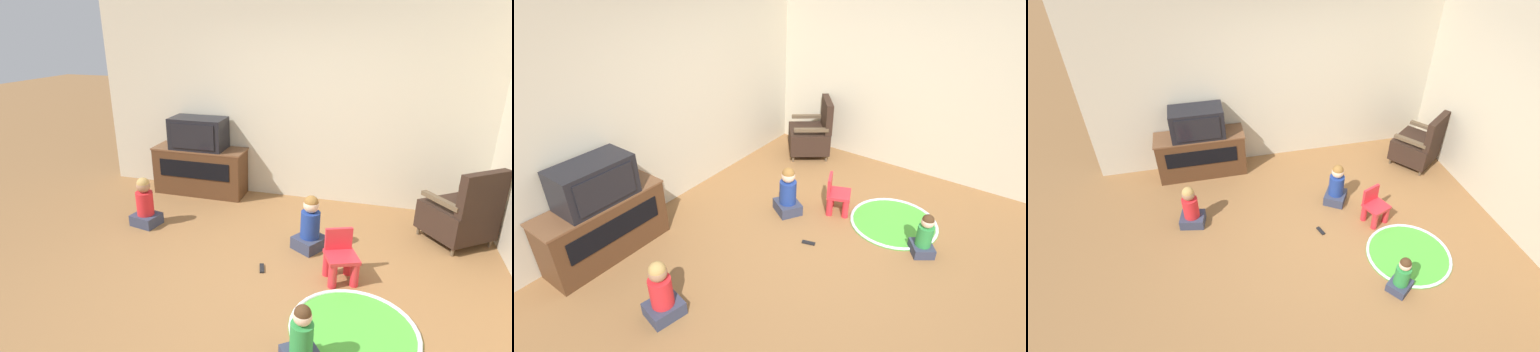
# 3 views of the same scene
# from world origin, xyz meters

# --- Properties ---
(ground_plane) EXTENTS (30.00, 30.00, 0.00)m
(ground_plane) POSITION_xyz_m (0.00, 0.00, 0.00)
(ground_plane) COLOR olive
(wall_back) EXTENTS (5.50, 0.12, 2.86)m
(wall_back) POSITION_xyz_m (-0.25, 2.21, 1.43)
(wall_back) COLOR beige
(wall_back) RESTS_ON ground_plane
(tv_cabinet) EXTENTS (1.34, 0.46, 0.68)m
(tv_cabinet) POSITION_xyz_m (-1.44, 1.90, 0.35)
(tv_cabinet) COLOR #4C2D19
(tv_cabinet) RESTS_ON ground_plane
(television) EXTENTS (0.78, 0.44, 0.44)m
(television) POSITION_xyz_m (-1.44, 1.89, 0.90)
(television) COLOR black
(television) RESTS_ON tv_cabinet
(black_armchair) EXTENTS (0.87, 0.87, 0.92)m
(black_armchair) POSITION_xyz_m (1.96, 1.35, 0.35)
(black_armchair) COLOR brown
(black_armchair) RESTS_ON ground_plane
(yellow_kid_chair) EXTENTS (0.38, 0.37, 0.50)m
(yellow_kid_chair) POSITION_xyz_m (0.75, 0.25, 0.21)
(yellow_kid_chair) COLOR red
(yellow_kid_chair) RESTS_ON ground_plane
(play_mat) EXTENTS (1.05, 1.05, 0.04)m
(play_mat) POSITION_xyz_m (0.93, -0.45, 0.01)
(play_mat) COLOR green
(play_mat) RESTS_ON ground_plane
(child_watching_left) EXTENTS (0.36, 0.33, 0.62)m
(child_watching_left) POSITION_xyz_m (-1.67, 0.74, 0.27)
(child_watching_left) COLOR #33384C
(child_watching_left) RESTS_ON ground_plane
(child_watching_center) EXTENTS (0.41, 0.42, 0.63)m
(child_watching_center) POSITION_xyz_m (0.37, 0.75, 0.27)
(child_watching_center) COLOR #33384C
(child_watching_center) RESTS_ON ground_plane
(child_watching_right) EXTENTS (0.34, 0.33, 0.51)m
(child_watching_right) POSITION_xyz_m (0.58, -0.89, 0.22)
(child_watching_right) COLOR #33384C
(child_watching_right) RESTS_ON ground_plane
(remote_control) EXTENTS (0.09, 0.16, 0.02)m
(remote_control) POSITION_xyz_m (-0.02, 0.19, 0.01)
(remote_control) COLOR black
(remote_control) RESTS_ON ground_plane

